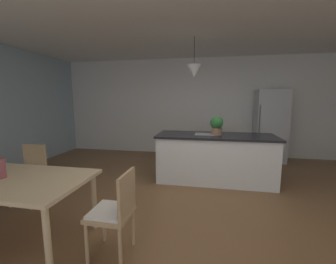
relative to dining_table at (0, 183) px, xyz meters
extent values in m
cube|color=brown|center=(2.04, 1.09, -0.68)|extent=(10.00, 8.40, 0.04)
cube|color=white|center=(2.04, 1.09, 2.10)|extent=(10.00, 8.40, 0.12)
cube|color=white|center=(2.04, 4.35, 0.69)|extent=(10.00, 0.12, 2.70)
cube|color=#D1B284|center=(0.00, 0.00, 0.04)|extent=(1.92, 0.93, 0.04)
cylinder|color=#D1B284|center=(0.88, 0.38, -0.31)|extent=(0.06, 0.06, 0.70)
cylinder|color=#D1B284|center=(0.88, -0.38, -0.31)|extent=(0.06, 0.06, 0.70)
cube|color=tan|center=(-0.43, 0.78, -0.23)|extent=(0.42, 0.42, 0.04)
cube|color=white|center=(-0.43, 0.78, -0.19)|extent=(0.37, 0.37, 0.03)
cube|color=tan|center=(-0.44, 0.96, 0.00)|extent=(0.38, 0.05, 0.42)
cylinder|color=tan|center=(-0.26, 0.62, -0.45)|extent=(0.04, 0.04, 0.41)
cylinder|color=tan|center=(-0.60, 0.61, -0.45)|extent=(0.04, 0.04, 0.41)
cylinder|color=tan|center=(-0.27, 0.96, -0.45)|extent=(0.04, 0.04, 0.41)
cylinder|color=tan|center=(-0.61, 0.95, -0.45)|extent=(0.04, 0.04, 0.41)
cube|color=tan|center=(1.28, 0.00, -0.23)|extent=(0.41, 0.41, 0.04)
cube|color=white|center=(1.28, 0.00, -0.19)|extent=(0.37, 0.37, 0.03)
cube|color=tan|center=(1.46, 0.00, 0.00)|extent=(0.04, 0.38, 0.42)
cylinder|color=tan|center=(1.11, -0.17, -0.45)|extent=(0.04, 0.04, 0.41)
cylinder|color=tan|center=(1.11, 0.17, -0.45)|extent=(0.04, 0.04, 0.41)
cylinder|color=tan|center=(1.45, -0.17, -0.45)|extent=(0.04, 0.04, 0.41)
cylinder|color=tan|center=(1.45, 0.17, -0.45)|extent=(0.04, 0.04, 0.41)
cube|color=white|center=(2.35, 2.26, -0.22)|extent=(2.14, 0.79, 0.88)
cube|color=black|center=(2.35, 2.26, 0.22)|extent=(2.20, 0.85, 0.04)
cube|color=gray|center=(2.15, 2.26, 0.25)|extent=(0.36, 0.30, 0.01)
cube|color=#B2B5B7|center=(3.75, 3.95, 0.24)|extent=(0.73, 0.64, 1.80)
cylinder|color=#4C4C4C|center=(3.42, 3.61, 0.24)|extent=(0.02, 0.02, 1.08)
cylinder|color=black|center=(1.92, 2.26, 1.79)|extent=(0.01, 0.01, 0.50)
cone|color=#B7B7B7|center=(1.92, 2.26, 1.42)|extent=(0.25, 0.25, 0.24)
cylinder|color=#8C664C|center=(2.36, 2.26, 0.31)|extent=(0.20, 0.20, 0.13)
sphere|color=#2D6B33|center=(2.36, 2.26, 0.47)|extent=(0.24, 0.24, 0.24)
cylinder|color=#994C51|center=(0.04, -0.01, 0.17)|extent=(0.11, 0.11, 0.21)
camera|label=1|loc=(2.21, -1.85, 0.89)|focal=22.97mm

